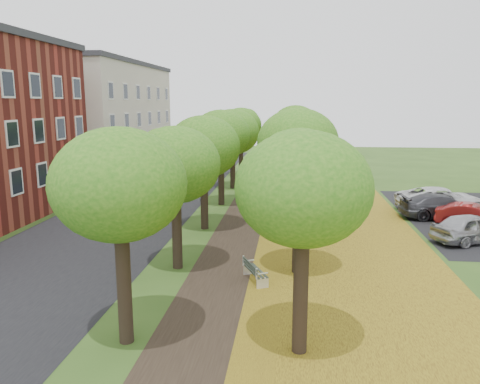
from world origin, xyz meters
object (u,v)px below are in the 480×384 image
(car_red, at_px, (473,216))
(car_grey, at_px, (442,207))
(bench, at_px, (254,271))
(car_white, at_px, (442,200))
(car_silver, at_px, (473,228))

(car_red, bearing_deg, car_grey, 50.84)
(bench, xyz_separation_m, car_red, (11.04, 8.95, 0.23))
(bench, xyz_separation_m, car_white, (10.51, 12.49, 0.36))
(car_silver, height_order, car_grey, car_silver)
(car_silver, height_order, car_white, car_white)
(car_silver, xyz_separation_m, car_red, (1.04, 2.83, -0.07))
(car_red, distance_m, car_white, 3.58)
(car_silver, bearing_deg, car_red, -44.78)
(car_silver, bearing_deg, car_grey, -24.57)
(car_silver, xyz_separation_m, car_white, (0.51, 6.37, 0.05))
(bench, distance_m, car_white, 16.32)
(bench, height_order, car_silver, car_silver)
(bench, relative_size, car_grey, 0.34)
(bench, distance_m, car_silver, 11.73)
(car_grey, bearing_deg, car_silver, 174.67)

